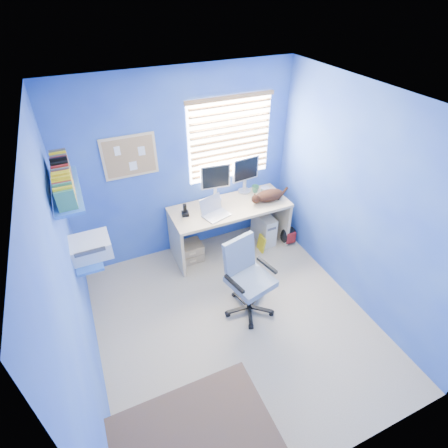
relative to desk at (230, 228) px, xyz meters
name	(u,v)px	position (x,y,z in m)	size (l,w,h in m)	color
floor	(235,323)	(-0.51, -1.26, -0.37)	(3.00, 3.20, 0.00)	#BEB291
ceiling	(241,108)	(-0.51, -1.26, 2.13)	(3.00, 3.20, 0.00)	white
wall_back	(184,168)	(-0.51, 0.34, 0.88)	(3.00, 0.01, 2.50)	blue
wall_front	(350,387)	(-0.51, -2.86, 0.88)	(3.00, 0.01, 2.50)	blue
wall_left	(71,286)	(-2.01, -1.26, 0.88)	(0.01, 3.20, 2.50)	blue
wall_right	(360,204)	(0.99, -1.26, 0.88)	(0.01, 3.20, 2.50)	blue
desk	(230,228)	(0.00, 0.00, 0.00)	(1.63, 0.65, 0.74)	#DEB67F
laptop	(216,209)	(-0.26, -0.14, 0.48)	(0.33, 0.26, 0.22)	silver
monitor_left	(215,183)	(-0.12, 0.23, 0.64)	(0.40, 0.12, 0.54)	silver
monitor_right	(245,175)	(0.35, 0.26, 0.64)	(0.40, 0.12, 0.54)	silver
phone	(185,210)	(-0.62, 0.05, 0.45)	(0.09, 0.11, 0.17)	black
mug	(255,189)	(0.48, 0.19, 0.42)	(0.10, 0.09, 0.10)	#3A8055
cd_spindle	(265,190)	(0.62, 0.14, 0.41)	(0.13, 0.13, 0.07)	silver
cat	(269,195)	(0.56, -0.08, 0.45)	(0.42, 0.22, 0.15)	black
tower_pc	(264,228)	(0.54, -0.03, -0.14)	(0.19, 0.44, 0.45)	beige
drawer_boxes	(189,251)	(-0.61, 0.02, -0.23)	(0.35, 0.28, 0.27)	tan
yellow_book	(261,244)	(0.40, -0.23, -0.25)	(0.03, 0.17, 0.24)	yellow
backpack	(288,235)	(0.85, -0.24, -0.22)	(0.25, 0.19, 0.29)	black
office_chair	(247,286)	(-0.28, -1.10, -0.01)	(0.67, 0.67, 0.95)	black
window_blinds	(230,139)	(0.14, 0.31, 1.18)	(1.15, 0.05, 1.10)	white
corkboard	(130,157)	(-1.16, 0.33, 1.18)	(0.64, 0.02, 0.52)	#DEB67F
wall_shelves	(76,215)	(-1.86, -0.51, 1.06)	(0.42, 0.90, 1.05)	blue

